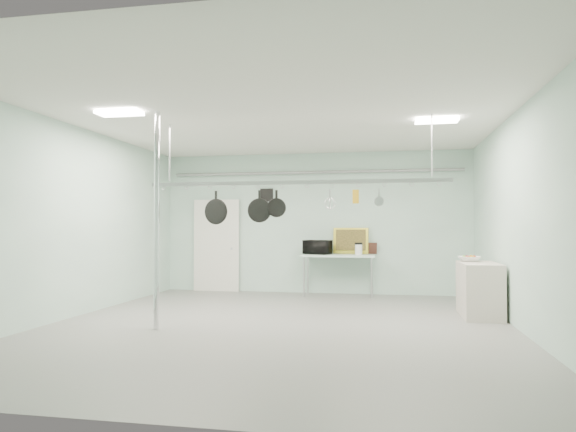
% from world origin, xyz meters
% --- Properties ---
extents(floor, '(8.00, 8.00, 0.00)m').
position_xyz_m(floor, '(0.00, 0.00, 0.00)').
color(floor, gray).
rests_on(floor, ground).
extents(ceiling, '(7.00, 8.00, 0.02)m').
position_xyz_m(ceiling, '(0.00, 0.00, 3.19)').
color(ceiling, silver).
rests_on(ceiling, back_wall).
extents(back_wall, '(7.00, 0.02, 3.20)m').
position_xyz_m(back_wall, '(0.00, 3.99, 1.60)').
color(back_wall, silver).
rests_on(back_wall, floor).
extents(right_wall, '(0.02, 8.00, 3.20)m').
position_xyz_m(right_wall, '(3.49, 0.00, 1.60)').
color(right_wall, silver).
rests_on(right_wall, floor).
extents(door, '(1.10, 0.10, 2.20)m').
position_xyz_m(door, '(-2.30, 3.94, 1.05)').
color(door, silver).
rests_on(door, floor).
extents(wall_vent, '(0.30, 0.04, 0.30)m').
position_xyz_m(wall_vent, '(-1.10, 3.97, 2.25)').
color(wall_vent, black).
rests_on(wall_vent, back_wall).
extents(conduit_pipe, '(6.60, 0.07, 0.07)m').
position_xyz_m(conduit_pipe, '(0.00, 3.90, 2.75)').
color(conduit_pipe, gray).
rests_on(conduit_pipe, back_wall).
extents(chrome_pole, '(0.08, 0.08, 3.20)m').
position_xyz_m(chrome_pole, '(-1.70, -0.60, 1.60)').
color(chrome_pole, silver).
rests_on(chrome_pole, floor).
extents(prep_table, '(1.60, 0.70, 0.91)m').
position_xyz_m(prep_table, '(0.60, 3.60, 0.83)').
color(prep_table, silver).
rests_on(prep_table, floor).
extents(side_cabinet, '(0.60, 1.20, 0.90)m').
position_xyz_m(side_cabinet, '(3.15, 1.40, 0.45)').
color(side_cabinet, beige).
rests_on(side_cabinet, floor).
extents(pot_rack, '(4.80, 0.06, 1.00)m').
position_xyz_m(pot_rack, '(0.20, 0.30, 2.23)').
color(pot_rack, '#B7B7BC').
rests_on(pot_rack, ceiling).
extents(light_panel_left, '(0.65, 0.30, 0.05)m').
position_xyz_m(light_panel_left, '(-2.20, -0.80, 3.16)').
color(light_panel_left, white).
rests_on(light_panel_left, ceiling).
extents(light_panel_right, '(0.65, 0.30, 0.05)m').
position_xyz_m(light_panel_right, '(2.40, 0.60, 3.16)').
color(light_panel_right, white).
rests_on(light_panel_right, ceiling).
extents(microwave, '(0.65, 0.55, 0.31)m').
position_xyz_m(microwave, '(0.15, 3.56, 1.06)').
color(microwave, black).
rests_on(microwave, prep_table).
extents(coffee_canister, '(0.19, 0.19, 0.22)m').
position_xyz_m(coffee_canister, '(1.04, 3.51, 1.02)').
color(coffee_canister, silver).
rests_on(coffee_canister, prep_table).
extents(painting_large, '(0.79, 0.17, 0.58)m').
position_xyz_m(painting_large, '(0.85, 3.90, 1.20)').
color(painting_large, gold).
rests_on(painting_large, prep_table).
extents(painting_small, '(0.30, 0.10, 0.25)m').
position_xyz_m(painting_small, '(1.28, 3.90, 1.03)').
color(painting_small, black).
rests_on(painting_small, prep_table).
extents(fruit_bowl, '(0.39, 0.39, 0.09)m').
position_xyz_m(fruit_bowl, '(3.03, 1.66, 0.95)').
color(fruit_bowl, white).
rests_on(fruit_bowl, side_cabinet).
extents(skillet_left, '(0.42, 0.14, 0.55)m').
position_xyz_m(skillet_left, '(-1.10, 0.30, 1.81)').
color(skillet_left, black).
rests_on(skillet_left, pot_rack).
extents(skillet_mid, '(0.38, 0.06, 0.52)m').
position_xyz_m(skillet_mid, '(-0.37, 0.30, 1.82)').
color(skillet_mid, black).
rests_on(skillet_mid, pot_rack).
extents(skillet_right, '(0.31, 0.13, 0.41)m').
position_xyz_m(skillet_right, '(-0.09, 0.30, 1.88)').
color(skillet_right, black).
rests_on(skillet_right, pot_rack).
extents(whisk, '(0.23, 0.23, 0.32)m').
position_xyz_m(whisk, '(0.76, 0.30, 1.93)').
color(whisk, '#AAABAF').
rests_on(whisk, pot_rack).
extents(grater, '(0.10, 0.03, 0.23)m').
position_xyz_m(grater, '(1.16, 0.30, 1.97)').
color(grater, gold).
rests_on(grater, pot_rack).
extents(saucepan, '(0.17, 0.14, 0.26)m').
position_xyz_m(saucepan, '(1.51, 0.30, 1.95)').
color(saucepan, '#AEAEB3').
rests_on(saucepan, pot_rack).
extents(fruit_cluster, '(0.24, 0.24, 0.09)m').
position_xyz_m(fruit_cluster, '(3.03, 1.66, 0.99)').
color(fruit_cluster, '#9C1F0E').
rests_on(fruit_cluster, fruit_bowl).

